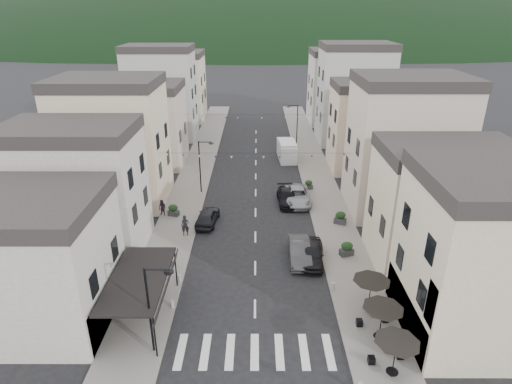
% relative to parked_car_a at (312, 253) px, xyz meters
% --- Properties ---
extents(ground, '(700.00, 700.00, 0.00)m').
position_rel_parked_car_a_xyz_m(ground, '(-4.60, -11.92, -0.79)').
color(ground, black).
rests_on(ground, ground).
extents(sidewalk_left, '(4.00, 76.00, 0.12)m').
position_rel_parked_car_a_xyz_m(sidewalk_left, '(-12.10, 20.08, -0.73)').
color(sidewalk_left, slate).
rests_on(sidewalk_left, ground).
extents(sidewalk_right, '(4.00, 76.00, 0.12)m').
position_rel_parked_car_a_xyz_m(sidewalk_right, '(2.90, 20.08, -0.73)').
color(sidewalk_right, slate).
rests_on(sidewalk_right, ground).
extents(hill_backdrop, '(640.00, 360.00, 70.00)m').
position_rel_parked_car_a_xyz_m(hill_backdrop, '(-4.60, 288.08, -0.79)').
color(hill_backdrop, black).
rests_on(hill_backdrop, ground).
extents(boutique_building, '(12.00, 8.00, 8.00)m').
position_rel_parked_car_a_xyz_m(boutique_building, '(-20.10, -6.92, 3.21)').
color(boutique_building, '#ADA89E').
rests_on(boutique_building, ground).
extents(bistro_building, '(10.00, 8.00, 10.00)m').
position_rel_parked_car_a_xyz_m(bistro_building, '(9.90, -7.92, 4.21)').
color(bistro_building, beige).
rests_on(bistro_building, ground).
extents(boutique_awning, '(3.77, 7.50, 3.28)m').
position_rel_parked_car_a_xyz_m(boutique_awning, '(-11.85, -6.92, 2.32)').
color(boutique_awning, black).
rests_on(boutique_awning, ground).
extents(buildings_row_left, '(10.20, 54.16, 14.00)m').
position_rel_parked_car_a_xyz_m(buildings_row_left, '(-19.10, 25.83, 5.33)').
color(buildings_row_left, '#ADA89E').
rests_on(buildings_row_left, ground).
extents(buildings_row_right, '(10.20, 54.16, 14.50)m').
position_rel_parked_car_a_xyz_m(buildings_row_right, '(9.90, 24.68, 5.53)').
color(buildings_row_right, beige).
rests_on(buildings_row_right, ground).
extents(cafe_terrace, '(2.50, 8.10, 2.53)m').
position_rel_parked_car_a_xyz_m(cafe_terrace, '(3.10, -9.12, 1.57)').
color(cafe_terrace, black).
rests_on(cafe_terrace, ground).
extents(streetlamp_left_near, '(1.70, 0.56, 6.00)m').
position_rel_parked_car_a_xyz_m(streetlamp_left_near, '(-10.42, -9.92, 2.91)').
color(streetlamp_left_near, black).
rests_on(streetlamp_left_near, ground).
extents(streetlamp_left_far, '(1.70, 0.56, 6.00)m').
position_rel_parked_car_a_xyz_m(streetlamp_left_far, '(-10.42, 14.08, 2.91)').
color(streetlamp_left_far, black).
rests_on(streetlamp_left_far, ground).
extents(streetlamp_right_far, '(1.70, 0.56, 6.00)m').
position_rel_parked_car_a_xyz_m(streetlamp_right_far, '(1.22, 32.08, 2.91)').
color(streetlamp_right_far, black).
rests_on(streetlamp_right_far, ground).
extents(bollards, '(11.66, 10.26, 0.60)m').
position_rel_parked_car_a_xyz_m(bollards, '(-4.60, -6.42, -0.37)').
color(bollards, gray).
rests_on(bollards, ground).
extents(bunting_near, '(19.00, 0.28, 0.62)m').
position_rel_parked_car_a_xyz_m(bunting_near, '(-4.60, 10.08, 4.86)').
color(bunting_near, black).
rests_on(bunting_near, ground).
extents(bunting_far, '(19.00, 0.28, 0.62)m').
position_rel_parked_car_a_xyz_m(bunting_far, '(-4.60, 26.08, 4.86)').
color(bunting_far, black).
rests_on(bunting_far, ground).
extents(parked_car_a, '(2.40, 4.83, 1.58)m').
position_rel_parked_car_a_xyz_m(parked_car_a, '(0.00, 0.00, 0.00)').
color(parked_car_a, black).
rests_on(parked_car_a, ground).
extents(parked_car_b, '(1.72, 4.81, 1.58)m').
position_rel_parked_car_a_xyz_m(parked_car_b, '(-0.96, 0.32, -0.00)').
color(parked_car_b, '#38383A').
rests_on(parked_car_b, ground).
extents(parked_car_c, '(2.62, 5.62, 1.56)m').
position_rel_parked_car_a_xyz_m(parked_car_c, '(-0.15, 11.54, -0.01)').
color(parked_car_c, '#9C9EA4').
rests_on(parked_car_c, ground).
extents(parked_car_d, '(2.24, 4.94, 1.40)m').
position_rel_parked_car_a_xyz_m(parked_car_d, '(-1.25, 11.29, -0.09)').
color(parked_car_d, black).
rests_on(parked_car_d, ground).
extents(parked_car_e, '(2.26, 4.59, 1.51)m').
position_rel_parked_car_a_xyz_m(parked_car_e, '(-9.20, 6.70, -0.04)').
color(parked_car_e, black).
rests_on(parked_car_e, ground).
extents(delivery_van, '(2.50, 5.60, 2.63)m').
position_rel_parked_car_a_xyz_m(delivery_van, '(-0.39, 25.53, 0.50)').
color(delivery_van, silver).
rests_on(delivery_van, ground).
extents(pedestrian_a, '(0.75, 0.53, 1.95)m').
position_rel_parked_car_a_xyz_m(pedestrian_a, '(-10.92, 4.22, 0.30)').
color(pedestrian_a, black).
rests_on(pedestrian_a, sidewalk_left).
extents(pedestrian_b, '(1.00, 0.92, 1.66)m').
position_rel_parked_car_a_xyz_m(pedestrian_b, '(-13.80, 8.20, 0.16)').
color(pedestrian_b, '#241F2A').
rests_on(pedestrian_b, sidewalk_left).
extents(planter_la, '(1.04, 0.82, 1.02)m').
position_rel_parked_car_a_xyz_m(planter_la, '(-11.66, -0.88, -0.17)').
color(planter_la, '#2C2C2E').
rests_on(planter_la, sidewalk_left).
extents(planter_lb, '(1.19, 0.90, 1.19)m').
position_rel_parked_car_a_xyz_m(planter_lb, '(-12.73, 8.17, -0.09)').
color(planter_lb, '#303032').
rests_on(planter_lb, sidewalk_left).
extents(planter_ra, '(1.26, 0.94, 1.25)m').
position_rel_parked_car_a_xyz_m(planter_ra, '(3.01, 0.83, -0.06)').
color(planter_ra, '#2B2B2D').
rests_on(planter_ra, sidewalk_right).
extents(planter_rb, '(1.26, 1.01, 1.24)m').
position_rel_parked_car_a_xyz_m(planter_rb, '(3.49, 6.51, -0.07)').
color(planter_rb, '#313234').
rests_on(planter_rb, sidewalk_right).
extents(planter_rc, '(1.02, 0.65, 1.07)m').
position_rel_parked_car_a_xyz_m(planter_rc, '(1.40, 14.91, -0.15)').
color(planter_rc, '#303033').
rests_on(planter_rc, sidewalk_right).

